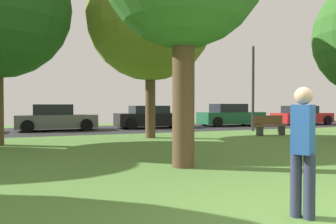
{
  "coord_description": "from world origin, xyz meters",
  "views": [
    {
      "loc": [
        -3.24,
        -2.64,
        1.41
      ],
      "look_at": [
        0.0,
        5.79,
        1.2
      ],
      "focal_mm": 35.39,
      "sensor_mm": 36.0,
      "label": 1
    }
  ],
  "objects_px": {
    "birch_tree_lone": "(150,17)",
    "park_bench": "(270,125)",
    "parked_car_red": "(301,116)",
    "person_catcher": "(303,146)",
    "parked_car_black": "(152,117)",
    "parked_car_green": "(230,116)",
    "street_lamp_post": "(253,89)",
    "parked_car_grey": "(56,119)"
  },
  "relations": [
    {
      "from": "park_bench",
      "to": "street_lamp_post",
      "type": "height_order",
      "value": "street_lamp_post"
    },
    {
      "from": "parked_car_black",
      "to": "parked_car_green",
      "type": "relative_size",
      "value": 1.02
    },
    {
      "from": "parked_car_red",
      "to": "person_catcher",
      "type": "bearing_deg",
      "value": -132.97
    },
    {
      "from": "birch_tree_lone",
      "to": "parked_car_black",
      "type": "xyz_separation_m",
      "value": [
        1.9,
        5.59,
        -4.45
      ]
    },
    {
      "from": "person_catcher",
      "to": "parked_car_green",
      "type": "relative_size",
      "value": 0.38
    },
    {
      "from": "birch_tree_lone",
      "to": "park_bench",
      "type": "xyz_separation_m",
      "value": [
        5.45,
        -0.9,
        -4.61
      ]
    },
    {
      "from": "parked_car_red",
      "to": "park_bench",
      "type": "height_order",
      "value": "parked_car_red"
    },
    {
      "from": "birch_tree_lone",
      "to": "parked_car_green",
      "type": "xyz_separation_m",
      "value": [
        7.35,
        5.55,
        -4.41
      ]
    },
    {
      "from": "parked_car_black",
      "to": "birch_tree_lone",
      "type": "bearing_deg",
      "value": -108.75
    },
    {
      "from": "parked_car_green",
      "to": "parked_car_grey",
      "type": "bearing_deg",
      "value": -179.69
    },
    {
      "from": "parked_car_grey",
      "to": "park_bench",
      "type": "distance_m",
      "value": 11.04
    },
    {
      "from": "birch_tree_lone",
      "to": "street_lamp_post",
      "type": "bearing_deg",
      "value": 13.71
    },
    {
      "from": "person_catcher",
      "to": "parked_car_green",
      "type": "bearing_deg",
      "value": -151.95
    },
    {
      "from": "person_catcher",
      "to": "parked_car_black",
      "type": "relative_size",
      "value": 0.37
    },
    {
      "from": "parked_car_red",
      "to": "parked_car_green",
      "type": "bearing_deg",
      "value": 174.54
    },
    {
      "from": "parked_car_green",
      "to": "street_lamp_post",
      "type": "xyz_separation_m",
      "value": [
        -1.11,
        -4.02,
        1.59
      ]
    },
    {
      "from": "parked_car_green",
      "to": "parked_car_black",
      "type": "bearing_deg",
      "value": 179.57
    },
    {
      "from": "parked_car_grey",
      "to": "park_bench",
      "type": "bearing_deg",
      "value": -35.33
    },
    {
      "from": "parked_car_green",
      "to": "park_bench",
      "type": "relative_size",
      "value": 2.68
    },
    {
      "from": "birch_tree_lone",
      "to": "parked_car_red",
      "type": "relative_size",
      "value": 1.9
    },
    {
      "from": "person_catcher",
      "to": "birch_tree_lone",
      "type": "bearing_deg",
      "value": -130.34
    },
    {
      "from": "parked_car_green",
      "to": "park_bench",
      "type": "xyz_separation_m",
      "value": [
        -1.9,
        -6.44,
        -0.2
      ]
    },
    {
      "from": "parked_car_black",
      "to": "parked_car_red",
      "type": "height_order",
      "value": "parked_car_black"
    },
    {
      "from": "birch_tree_lone",
      "to": "park_bench",
      "type": "relative_size",
      "value": 4.85
    },
    {
      "from": "parked_car_red",
      "to": "park_bench",
      "type": "xyz_separation_m",
      "value": [
        -7.36,
        -5.92,
        -0.14
      ]
    },
    {
      "from": "person_catcher",
      "to": "parked_car_grey",
      "type": "distance_m",
      "value": 15.76
    },
    {
      "from": "parked_car_black",
      "to": "parked_car_green",
      "type": "height_order",
      "value": "parked_car_green"
    },
    {
      "from": "parked_car_green",
      "to": "birch_tree_lone",
      "type": "bearing_deg",
      "value": -142.95
    },
    {
      "from": "parked_car_black",
      "to": "park_bench",
      "type": "xyz_separation_m",
      "value": [
        3.55,
        -6.49,
        -0.16
      ]
    },
    {
      "from": "parked_car_grey",
      "to": "park_bench",
      "type": "xyz_separation_m",
      "value": [
        9.01,
        -6.39,
        -0.18
      ]
    },
    {
      "from": "birch_tree_lone",
      "to": "parked_car_red",
      "type": "distance_m",
      "value": 14.46
    },
    {
      "from": "parked_car_green",
      "to": "parked_car_red",
      "type": "height_order",
      "value": "parked_car_green"
    },
    {
      "from": "birch_tree_lone",
      "to": "parked_car_black",
      "type": "relative_size",
      "value": 1.77
    },
    {
      "from": "parked_car_green",
      "to": "street_lamp_post",
      "type": "height_order",
      "value": "street_lamp_post"
    },
    {
      "from": "parked_car_black",
      "to": "street_lamp_post",
      "type": "distance_m",
      "value": 6.17
    },
    {
      "from": "parked_car_grey",
      "to": "parked_car_black",
      "type": "height_order",
      "value": "parked_car_grey"
    },
    {
      "from": "person_catcher",
      "to": "parked_car_grey",
      "type": "relative_size",
      "value": 0.39
    },
    {
      "from": "birch_tree_lone",
      "to": "parked_car_red",
      "type": "height_order",
      "value": "birch_tree_lone"
    },
    {
      "from": "birch_tree_lone",
      "to": "street_lamp_post",
      "type": "relative_size",
      "value": 1.72
    },
    {
      "from": "person_catcher",
      "to": "street_lamp_post",
      "type": "bearing_deg",
      "value": -155.98
    },
    {
      "from": "parked_car_grey",
      "to": "parked_car_green",
      "type": "distance_m",
      "value": 10.91
    },
    {
      "from": "parked_car_grey",
      "to": "parked_car_black",
      "type": "bearing_deg",
      "value": 1.06
    }
  ]
}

